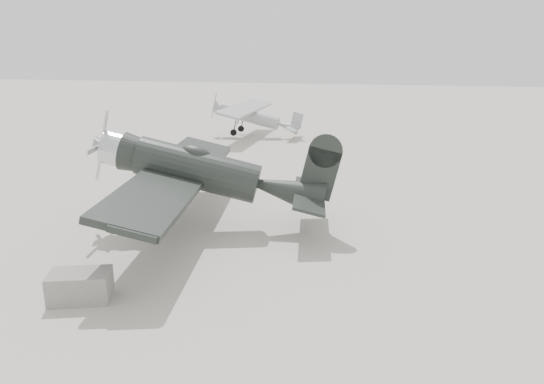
{
  "coord_description": "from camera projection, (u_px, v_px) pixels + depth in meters",
  "views": [
    {
      "loc": [
        5.14,
        -16.81,
        6.97
      ],
      "look_at": [
        1.32,
        2.31,
        1.5
      ],
      "focal_mm": 35.0,
      "sensor_mm": 36.0,
      "label": 1
    }
  ],
  "objects": [
    {
      "name": "ground",
      "position": [
        223.0,
        248.0,
        18.73
      ],
      "size": [
        160.0,
        160.0,
        0.0
      ],
      "primitive_type": "plane",
      "color": "#AFAD9B",
      "rests_on": "ground"
    },
    {
      "name": "lowwing_monoplane",
      "position": [
        209.0,
        173.0,
        20.23
      ],
      "size": [
        9.24,
        12.92,
        4.15
      ],
      "rotation": [
        0.0,
        0.24,
        0.12
      ],
      "color": "black",
      "rests_on": "ground"
    },
    {
      "name": "highwing_monoplane",
      "position": [
        253.0,
        114.0,
        40.59
      ],
      "size": [
        7.04,
        9.89,
        2.82
      ],
      "rotation": [
        0.0,
        0.23,
        -0.04
      ],
      "color": "gray",
      "rests_on": "ground"
    },
    {
      "name": "equipment_block",
      "position": [
        80.0,
        286.0,
        14.84
      ],
      "size": [
        1.9,
        1.49,
        0.83
      ],
      "primitive_type": "cube",
      "rotation": [
        0.0,
        0.0,
        0.3
      ],
      "color": "slate",
      "rests_on": "ground"
    }
  ]
}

